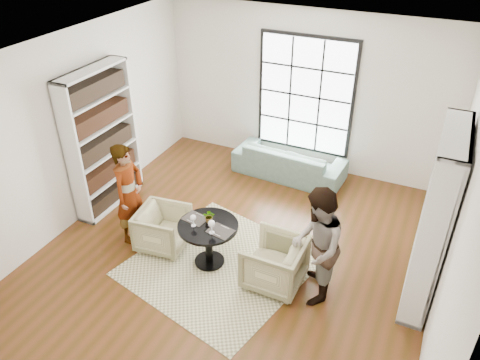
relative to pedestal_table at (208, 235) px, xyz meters
The scene contains 16 objects.
ground 0.68m from the pedestal_table, 54.53° to the left, with size 6.00×6.00×0.00m, color #592E15.
room_shell 1.22m from the pedestal_table, 73.72° to the left, with size 6.00×6.01×6.00m.
rug 0.52m from the pedestal_table, ahead, with size 2.29×2.29×0.01m, color beige.
pedestal_table is the anchor object (origin of this frame).
sofa 2.84m from the pedestal_table, 85.81° to the left, with size 2.08×0.81×0.61m, color slate.
armchair_left 0.82m from the pedestal_table, behind, with size 0.70×0.72×0.66m, color tan.
armchair_right 1.01m from the pedestal_table, ahead, with size 0.76×0.78×0.71m, color tan.
person_left 1.39m from the pedestal_table, behind, with size 0.59×0.39×1.62m, color gray.
person_right 1.59m from the pedestal_table, ahead, with size 0.81×0.63×1.66m, color gray.
placemat_left 0.31m from the pedestal_table, 166.45° to the left, with size 0.34×0.26×0.01m, color #2A2624.
placemat_right 0.30m from the pedestal_table, 13.65° to the right, with size 0.34×0.26×0.01m, color #2A2624.
cutlery_left 0.31m from the pedestal_table, 166.45° to the left, with size 0.14×0.22×0.01m, color silver, non-canonical shape.
cutlery_right 0.31m from the pedestal_table, 13.65° to the right, with size 0.14×0.22×0.01m, color silver, non-canonical shape.
wine_glass_left 0.38m from the pedestal_table, 150.06° to the right, with size 0.08×0.08×0.18m.
wine_glass_right 0.39m from the pedestal_table, 44.97° to the right, with size 0.10×0.10×0.21m.
flower_centerpiece 0.29m from the pedestal_table, 101.56° to the left, with size 0.17×0.15×0.19m, color gray.
Camera 1 is at (2.33, -4.91, 4.66)m, focal length 35.00 mm.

